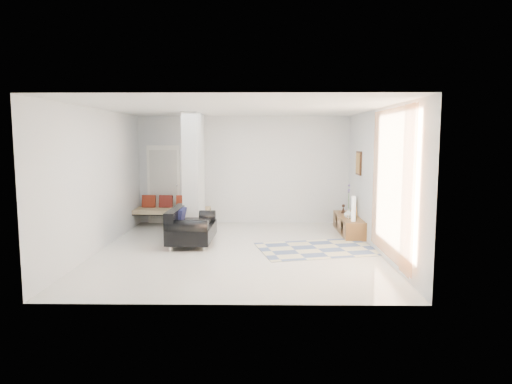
{
  "coord_description": "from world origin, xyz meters",
  "views": [
    {
      "loc": [
        0.48,
        -8.9,
        2.22
      ],
      "look_at": [
        0.35,
        0.6,
        1.1
      ],
      "focal_mm": 32.0,
      "sensor_mm": 36.0,
      "label": 1
    }
  ],
  "objects": [
    {
      "name": "partition_column",
      "position": [
        -1.1,
        1.6,
        1.4
      ],
      "size": [
        0.35,
        1.2,
        2.8
      ],
      "primitive_type": "cube",
      "color": "#B4BABC",
      "rests_on": "floor"
    },
    {
      "name": "daybed",
      "position": [
        -1.87,
        2.62,
        0.41
      ],
      "size": [
        1.96,
        0.87,
        0.77
      ],
      "rotation": [
        0.0,
        0.0,
        -0.02
      ],
      "color": "black",
      "rests_on": "floor"
    },
    {
      "name": "media_console",
      "position": [
        2.52,
        1.7,
        0.2
      ],
      "size": [
        0.45,
        1.8,
        0.8
      ],
      "color": "brown",
      "rests_on": "floor"
    },
    {
      "name": "wall_right",
      "position": [
        2.75,
        0.0,
        1.4
      ],
      "size": [
        0.0,
        6.0,
        6.0
      ],
      "primitive_type": "plane",
      "rotation": [
        1.57,
        0.0,
        -1.57
      ],
      "color": "silver",
      "rests_on": "ground"
    },
    {
      "name": "wall_left",
      "position": [
        -2.75,
        0.0,
        1.4
      ],
      "size": [
        0.0,
        6.0,
        6.0
      ],
      "primitive_type": "plane",
      "rotation": [
        1.57,
        0.0,
        1.57
      ],
      "color": "silver",
      "rests_on": "ground"
    },
    {
      "name": "floor",
      "position": [
        0.0,
        0.0,
        0.0
      ],
      "size": [
        6.0,
        6.0,
        0.0
      ],
      "primitive_type": "plane",
      "color": "silver",
      "rests_on": "ground"
    },
    {
      "name": "ceiling",
      "position": [
        0.0,
        0.0,
        2.8
      ],
      "size": [
        6.0,
        6.0,
        0.0
      ],
      "primitive_type": "plane",
      "rotation": [
        3.14,
        0.0,
        0.0
      ],
      "color": "white",
      "rests_on": "wall_back"
    },
    {
      "name": "hallway_door",
      "position": [
        -2.1,
        2.96,
        1.02
      ],
      "size": [
        0.85,
        0.06,
        2.04
      ],
      "primitive_type": "cube",
      "color": "white",
      "rests_on": "floor"
    },
    {
      "name": "vase",
      "position": [
        2.47,
        1.49,
        0.51
      ],
      "size": [
        0.23,
        0.23,
        0.21
      ],
      "primitive_type": "imported",
      "rotation": [
        0.0,
        0.0,
        0.11
      ],
      "color": "white",
      "rests_on": "media_console"
    },
    {
      "name": "bronze_figurine",
      "position": [
        2.47,
        2.16,
        0.51
      ],
      "size": [
        0.11,
        0.11,
        0.22
      ],
      "primitive_type": null,
      "rotation": [
        0.0,
        0.0,
        0.04
      ],
      "color": "black",
      "rests_on": "media_console"
    },
    {
      "name": "cylinder_lamp",
      "position": [
        2.5,
        1.07,
        0.68
      ],
      "size": [
        0.1,
        0.1,
        0.55
      ],
      "primitive_type": "cylinder",
      "color": "white",
      "rests_on": "media_console"
    },
    {
      "name": "curtain",
      "position": [
        2.67,
        -1.15,
        1.45
      ],
      "size": [
        0.0,
        2.55,
        2.55
      ],
      "primitive_type": "plane",
      "rotation": [
        1.57,
        0.0,
        1.57
      ],
      "color": "#F88D41",
      "rests_on": "wall_right"
    },
    {
      "name": "area_rug",
      "position": [
        1.6,
        0.1,
        0.01
      ],
      "size": [
        2.6,
        2.02,
        0.01
      ],
      "primitive_type": "cube",
      "rotation": [
        0.0,
        0.0,
        0.23
      ],
      "color": "#C3BB95",
      "rests_on": "floor"
    },
    {
      "name": "wall_art",
      "position": [
        2.72,
        1.7,
        1.65
      ],
      "size": [
        0.04,
        0.45,
        0.55
      ],
      "primitive_type": "cube",
      "color": "#391F0F",
      "rests_on": "wall_right"
    },
    {
      "name": "wall_front",
      "position": [
        0.0,
        -3.0,
        1.4
      ],
      "size": [
        6.0,
        0.0,
        6.0
      ],
      "primitive_type": "plane",
      "rotation": [
        -1.57,
        0.0,
        0.0
      ],
      "color": "silver",
      "rests_on": "ground"
    },
    {
      "name": "loveseat",
      "position": [
        -1.06,
        0.56,
        0.36
      ],
      "size": [
        0.91,
        1.52,
        0.76
      ],
      "rotation": [
        0.0,
        0.0,
        -0.02
      ],
      "color": "silver",
      "rests_on": "floor"
    },
    {
      "name": "wall_back",
      "position": [
        0.0,
        3.0,
        1.4
      ],
      "size": [
        6.0,
        0.0,
        6.0
      ],
      "primitive_type": "plane",
      "rotation": [
        1.57,
        0.0,
        0.0
      ],
      "color": "silver",
      "rests_on": "ground"
    }
  ]
}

